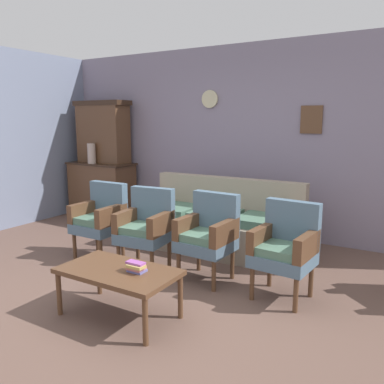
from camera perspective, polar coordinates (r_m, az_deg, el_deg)
The scene contains 12 objects.
ground_plane at distance 3.85m, azimuth -8.38°, elevation -15.04°, with size 7.68×7.68×0.00m, color brown.
wall_back_with_decor at distance 5.76m, azimuth 8.10°, elevation 7.37°, with size 6.40×0.09×2.70m.
side_cabinet at distance 6.93m, azimuth -12.89°, elevation 0.35°, with size 1.16×0.55×0.93m.
cabinet_upper_hutch at distance 6.89m, azimuth -12.76°, elevation 8.53°, with size 0.99×0.38×1.03m.
vase_on_cabinet at distance 6.76m, azimuth -14.35°, elevation 5.43°, with size 0.14×0.14×0.34m, color tan.
floral_couch at distance 5.07m, azimuth 3.86°, elevation -4.72°, with size 2.09×0.82×0.90m.
armchair_by_doorway at distance 4.87m, azimuth -13.10°, elevation -3.51°, with size 0.52×0.49×0.90m.
armchair_near_cabinet at distance 4.39m, azimuth -6.67°, elevation -4.80°, with size 0.57×0.54×0.90m.
armchair_near_couch_end at distance 4.08m, azimuth 2.39°, elevation -5.92°, with size 0.55×0.52×0.90m.
armchair_row_middle at distance 3.77m, azimuth 13.37°, elevation -7.59°, with size 0.56×0.53×0.90m.
coffee_table at distance 3.41m, azimuth -10.61°, elevation -11.64°, with size 1.00×0.56×0.42m.
book_stack_on_table at distance 3.30m, azimuth -8.08°, elevation -10.73°, with size 0.17×0.12×0.09m.
Camera 1 is at (2.22, -2.68, 1.65)m, focal length 36.80 mm.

